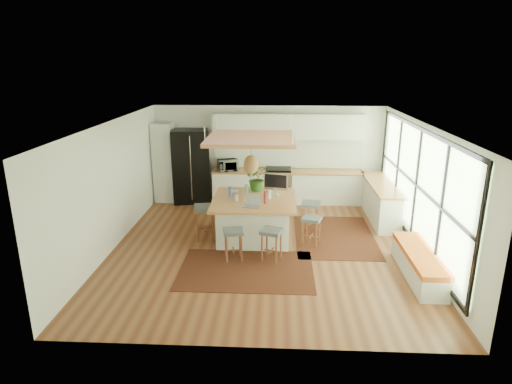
# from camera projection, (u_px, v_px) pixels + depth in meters

# --- Properties ---
(floor) EXTENTS (7.00, 7.00, 0.00)m
(floor) POSITION_uv_depth(u_px,v_px,m) (264.00, 247.00, 9.57)
(floor) COLOR #5F2E1B
(floor) RESTS_ON ground
(ceiling) EXTENTS (7.00, 7.00, 0.00)m
(ceiling) POSITION_uv_depth(u_px,v_px,m) (265.00, 123.00, 8.78)
(ceiling) COLOR white
(ceiling) RESTS_ON ground
(wall_back) EXTENTS (6.50, 0.00, 6.50)m
(wall_back) POSITION_uv_depth(u_px,v_px,m) (268.00, 153.00, 12.52)
(wall_back) COLOR white
(wall_back) RESTS_ON ground
(wall_front) EXTENTS (6.50, 0.00, 6.50)m
(wall_front) POSITION_uv_depth(u_px,v_px,m) (256.00, 262.00, 5.83)
(wall_front) COLOR white
(wall_front) RESTS_ON ground
(wall_left) EXTENTS (0.00, 7.00, 7.00)m
(wall_left) POSITION_uv_depth(u_px,v_px,m) (112.00, 186.00, 9.33)
(wall_left) COLOR white
(wall_left) RESTS_ON ground
(wall_right) EXTENTS (0.00, 7.00, 7.00)m
(wall_right) POSITION_uv_depth(u_px,v_px,m) (421.00, 190.00, 9.02)
(wall_right) COLOR white
(wall_right) RESTS_ON ground
(window_wall) EXTENTS (0.10, 6.20, 2.60)m
(window_wall) POSITION_uv_depth(u_px,v_px,m) (420.00, 188.00, 9.01)
(window_wall) COLOR black
(window_wall) RESTS_ON wall_right
(pantry) EXTENTS (0.55, 0.60, 2.25)m
(pantry) POSITION_uv_depth(u_px,v_px,m) (164.00, 162.00, 12.42)
(pantry) COLOR white
(pantry) RESTS_ON floor
(back_counter_base) EXTENTS (4.20, 0.60, 0.88)m
(back_counter_base) POSITION_uv_depth(u_px,v_px,m) (287.00, 187.00, 12.45)
(back_counter_base) COLOR white
(back_counter_base) RESTS_ON floor
(back_counter_top) EXTENTS (4.24, 0.64, 0.05)m
(back_counter_top) POSITION_uv_depth(u_px,v_px,m) (287.00, 172.00, 12.32)
(back_counter_top) COLOR #A8653B
(back_counter_top) RESTS_ON back_counter_base
(backsplash) EXTENTS (4.20, 0.02, 0.80)m
(backsplash) POSITION_uv_depth(u_px,v_px,m) (287.00, 154.00, 12.47)
(backsplash) COLOR white
(backsplash) RESTS_ON wall_back
(upper_cabinets) EXTENTS (4.20, 0.34, 0.70)m
(upper_cabinets) POSITION_uv_depth(u_px,v_px,m) (288.00, 127.00, 12.09)
(upper_cabinets) COLOR white
(upper_cabinets) RESTS_ON wall_back
(range) EXTENTS (0.76, 0.62, 1.00)m
(range) POSITION_uv_depth(u_px,v_px,m) (278.00, 185.00, 12.45)
(range) COLOR #A5A5AA
(range) RESTS_ON floor
(right_counter_base) EXTENTS (0.60, 2.50, 0.88)m
(right_counter_base) POSITION_uv_depth(u_px,v_px,m) (381.00, 201.00, 11.21)
(right_counter_base) COLOR white
(right_counter_base) RESTS_ON floor
(right_counter_top) EXTENTS (0.64, 2.54, 0.05)m
(right_counter_top) POSITION_uv_depth(u_px,v_px,m) (382.00, 184.00, 11.08)
(right_counter_top) COLOR #A8653B
(right_counter_top) RESTS_ON right_counter_base
(window_bench) EXTENTS (0.52, 2.00, 0.50)m
(window_bench) POSITION_uv_depth(u_px,v_px,m) (419.00, 264.00, 8.21)
(window_bench) COLOR white
(window_bench) RESTS_ON floor
(ceiling_panel) EXTENTS (1.86, 1.86, 0.80)m
(ceiling_panel) POSITION_uv_depth(u_px,v_px,m) (251.00, 151.00, 9.37)
(ceiling_panel) COLOR #A8653B
(ceiling_panel) RESTS_ON ceiling
(rug_near) EXTENTS (2.60, 1.80, 0.01)m
(rug_near) POSITION_uv_depth(u_px,v_px,m) (246.00, 270.00, 8.52)
(rug_near) COLOR black
(rug_near) RESTS_ON floor
(rug_right) EXTENTS (1.80, 2.60, 0.01)m
(rug_right) POSITION_uv_depth(u_px,v_px,m) (334.00, 236.00, 10.14)
(rug_right) COLOR black
(rug_right) RESTS_ON floor
(fridge) EXTENTS (1.17, 0.99, 2.07)m
(fridge) POSITION_uv_depth(u_px,v_px,m) (191.00, 170.00, 12.42)
(fridge) COLOR black
(fridge) RESTS_ON floor
(island) EXTENTS (1.85, 1.85, 0.93)m
(island) POSITION_uv_depth(u_px,v_px,m) (254.00, 218.00, 9.95)
(island) COLOR #A8653B
(island) RESTS_ON floor
(stool_near_left) EXTENTS (0.45, 0.45, 0.66)m
(stool_near_left) POSITION_uv_depth(u_px,v_px,m) (233.00, 243.00, 8.87)
(stool_near_left) COLOR #464B4E
(stool_near_left) RESTS_ON floor
(stool_near_right) EXTENTS (0.50, 0.50, 0.67)m
(stool_near_right) POSITION_uv_depth(u_px,v_px,m) (271.00, 244.00, 8.84)
(stool_near_right) COLOR #464B4E
(stool_near_right) RESTS_ON floor
(stool_right_front) EXTENTS (0.49, 0.49, 0.65)m
(stool_right_front) POSITION_uv_depth(u_px,v_px,m) (311.00, 230.00, 9.57)
(stool_right_front) COLOR #464B4E
(stool_right_front) RESTS_ON floor
(stool_right_back) EXTENTS (0.49, 0.49, 0.73)m
(stool_right_back) POSITION_uv_depth(u_px,v_px,m) (310.00, 217.00, 10.32)
(stool_right_back) COLOR #464B4E
(stool_right_back) RESTS_ON floor
(stool_left_side) EXTENTS (0.54, 0.54, 0.78)m
(stool_left_side) POSITION_uv_depth(u_px,v_px,m) (205.00, 224.00, 9.91)
(stool_left_side) COLOR #464B4E
(stool_left_side) RESTS_ON floor
(laptop) EXTENTS (0.43, 0.45, 0.27)m
(laptop) POSITION_uv_depth(u_px,v_px,m) (251.00, 201.00, 9.26)
(laptop) COLOR #A5A5AA
(laptop) RESTS_ON island
(monitor) EXTENTS (0.60, 0.33, 0.53)m
(monitor) POSITION_uv_depth(u_px,v_px,m) (276.00, 185.00, 9.99)
(monitor) COLOR #A5A5AA
(monitor) RESTS_ON island
(microwave) EXTENTS (0.62, 0.46, 0.37)m
(microwave) POSITION_uv_depth(u_px,v_px,m) (228.00, 164.00, 12.28)
(microwave) COLOR #A5A5AA
(microwave) RESTS_ON back_counter_top
(island_plant) EXTENTS (0.68, 0.72, 0.47)m
(island_plant) POSITION_uv_depth(u_px,v_px,m) (257.00, 181.00, 10.38)
(island_plant) COLOR #1E4C19
(island_plant) RESTS_ON island
(island_bowl) EXTENTS (0.23, 0.23, 0.05)m
(island_bowl) POSITION_uv_depth(u_px,v_px,m) (235.00, 192.00, 10.25)
(island_bowl) COLOR silver
(island_bowl) RESTS_ON island
(island_bottle_0) EXTENTS (0.07, 0.07, 0.19)m
(island_bottle_0) POSITION_uv_depth(u_px,v_px,m) (230.00, 193.00, 9.91)
(island_bottle_0) COLOR blue
(island_bottle_0) RESTS_ON island
(island_bottle_1) EXTENTS (0.07, 0.07, 0.19)m
(island_bottle_1) POSITION_uv_depth(u_px,v_px,m) (236.00, 197.00, 9.66)
(island_bottle_1) COLOR silver
(island_bottle_1) RESTS_ON island
(island_bottle_2) EXTENTS (0.07, 0.07, 0.19)m
(island_bottle_2) POSITION_uv_depth(u_px,v_px,m) (265.00, 199.00, 9.48)
(island_bottle_2) COLOR #A0353B
(island_bottle_2) RESTS_ON island
(island_bottle_3) EXTENTS (0.07, 0.07, 0.19)m
(island_bottle_3) POSITION_uv_depth(u_px,v_px,m) (270.00, 194.00, 9.81)
(island_bottle_3) COLOR silver
(island_bottle_3) RESTS_ON island
(island_bottle_4) EXTENTS (0.07, 0.07, 0.19)m
(island_bottle_4) POSITION_uv_depth(u_px,v_px,m) (246.00, 191.00, 10.03)
(island_bottle_4) COLOR #569069
(island_bottle_4) RESTS_ON island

